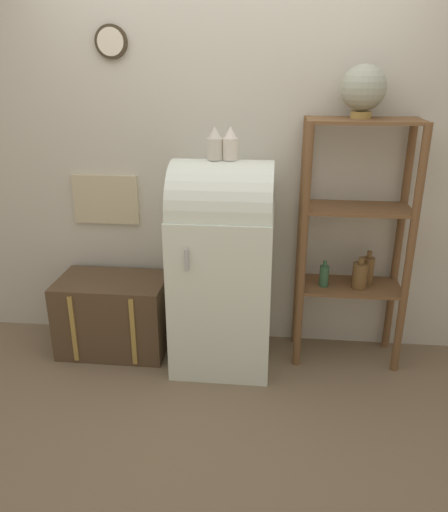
# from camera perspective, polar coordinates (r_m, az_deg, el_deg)

# --- Properties ---
(ground_plane) EXTENTS (12.00, 12.00, 0.00)m
(ground_plane) POSITION_cam_1_polar(r_m,az_deg,el_deg) (3.30, -0.59, -13.67)
(ground_plane) COLOR #7A664C
(wall_back) EXTENTS (7.00, 0.09, 2.70)m
(wall_back) POSITION_cam_1_polar(r_m,az_deg,el_deg) (3.33, 0.40, 11.87)
(wall_back) COLOR beige
(wall_back) RESTS_ON ground_plane
(refrigerator) EXTENTS (0.63, 0.65, 1.35)m
(refrigerator) POSITION_cam_1_polar(r_m,az_deg,el_deg) (3.18, -0.14, -0.64)
(refrigerator) COLOR silver
(refrigerator) RESTS_ON ground_plane
(suitcase_trunk) EXTENTS (0.73, 0.46, 0.52)m
(suitcase_trunk) POSITION_cam_1_polar(r_m,az_deg,el_deg) (3.56, -12.47, -6.53)
(suitcase_trunk) COLOR brown
(suitcase_trunk) RESTS_ON ground_plane
(shelf_unit) EXTENTS (0.69, 0.35, 1.59)m
(shelf_unit) POSITION_cam_1_polar(r_m,az_deg,el_deg) (3.25, 14.66, 2.38)
(shelf_unit) COLOR brown
(shelf_unit) RESTS_ON ground_plane
(globe) EXTENTS (0.26, 0.26, 0.30)m
(globe) POSITION_cam_1_polar(r_m,az_deg,el_deg) (3.12, 15.65, 17.95)
(globe) COLOR #AD8942
(globe) RESTS_ON shelf_unit
(vase_left) EXTENTS (0.09, 0.09, 0.19)m
(vase_left) POSITION_cam_1_polar(r_m,az_deg,el_deg) (2.99, -1.06, 12.65)
(vase_left) COLOR beige
(vase_left) RESTS_ON refrigerator
(vase_center) EXTENTS (0.09, 0.09, 0.19)m
(vase_center) POSITION_cam_1_polar(r_m,az_deg,el_deg) (2.99, 0.74, 12.65)
(vase_center) COLOR silver
(vase_center) RESTS_ON refrigerator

